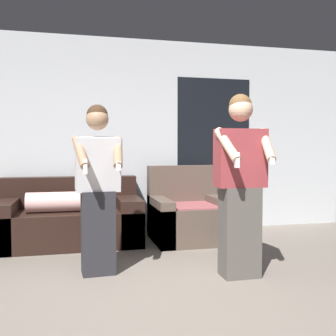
{
  "coord_description": "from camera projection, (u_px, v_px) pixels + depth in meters",
  "views": [
    {
      "loc": [
        -0.68,
        -2.52,
        1.18
      ],
      "look_at": [
        0.15,
        1.02,
        1.0
      ],
      "focal_mm": 42.0,
      "sensor_mm": 36.0,
      "label": 1
    }
  ],
  "objects": [
    {
      "name": "ground_plane",
      "position": [
        181.0,
        323.0,
        2.66
      ],
      "size": [
        14.0,
        14.0,
        0.0
      ],
      "primitive_type": "plane",
      "color": "slate"
    },
    {
      "name": "wall_back",
      "position": [
        127.0,
        136.0,
        5.49
      ],
      "size": [
        6.72,
        0.07,
        2.7
      ],
      "color": "silver",
      "rests_on": "ground_plane"
    },
    {
      "name": "couch",
      "position": [
        69.0,
        220.0,
        4.87
      ],
      "size": [
        1.75,
        0.92,
        0.81
      ],
      "color": "black",
      "rests_on": "ground_plane"
    },
    {
      "name": "armchair",
      "position": [
        188.0,
        216.0,
        5.08
      ],
      "size": [
        0.94,
        0.91,
        0.95
      ],
      "color": "brown",
      "rests_on": "ground_plane"
    },
    {
      "name": "person_left",
      "position": [
        98.0,
        189.0,
        3.67
      ],
      "size": [
        0.47,
        0.49,
        1.59
      ],
      "color": "#28282D",
      "rests_on": "ground_plane"
    },
    {
      "name": "person_right",
      "position": [
        240.0,
        185.0,
        3.59
      ],
      "size": [
        0.52,
        0.46,
        1.68
      ],
      "color": "#56514C",
      "rests_on": "ground_plane"
    }
  ]
}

